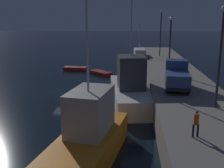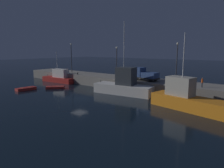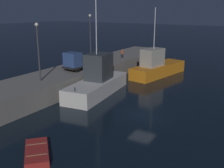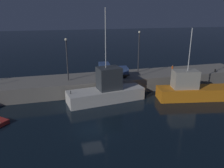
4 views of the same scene
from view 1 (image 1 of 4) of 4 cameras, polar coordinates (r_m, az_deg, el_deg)
name	(u,v)px [view 1 (image 1 of 4)]	position (r m, az deg, el deg)	size (l,w,h in m)	color
ground_plane	(64,93)	(34.96, -10.14, -1.80)	(320.00, 320.00, 0.00)	black
pier_quay	(176,85)	(34.06, 13.36, -0.30)	(65.22, 7.02, 2.38)	gray
fishing_trawler_red	(83,145)	(17.33, -6.09, -12.68)	(12.42, 5.51, 11.17)	orange
fishing_boat_blue	(130,89)	(29.72, 3.90, -0.96)	(12.32, 5.20, 14.04)	silver
fishing_boat_white	(139,61)	(51.89, 5.74, 4.81)	(10.79, 3.79, 8.24)	red
dinghy_orange_near	(101,73)	(45.57, -2.30, 2.38)	(4.03, 4.14, 0.55)	#B22823
rowboat_white_mid	(75,68)	(49.79, -7.71, 3.28)	(2.06, 4.26, 0.61)	#B22823
lamp_post_west	(161,30)	(50.80, 10.20, 11.15)	(0.44, 0.44, 8.12)	#38383D
lamp_post_east	(170,40)	(34.64, 12.13, 9.00)	(0.44, 0.44, 7.04)	#38383D
lamp_post_central	(221,50)	(22.02, 21.86, 6.69)	(0.44, 0.44, 7.74)	#38383D
utility_truck	(177,76)	(27.60, 13.47, 1.68)	(5.58, 2.71, 2.67)	black
dockworker	(196,122)	(16.75, 17.26, -7.64)	(0.39, 0.42, 1.65)	black
bollard_central	(149,58)	(46.08, 7.68, 5.38)	(0.28, 0.28, 0.48)	black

